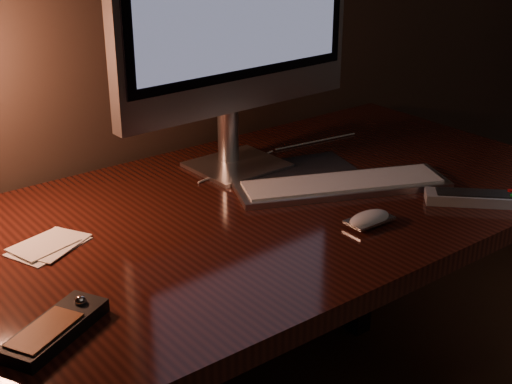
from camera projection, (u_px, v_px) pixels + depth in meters
desk at (207, 259)px, 1.49m from camera, size 1.60×0.75×0.75m
monitor at (237, 0)px, 1.48m from camera, size 0.60×0.18×0.63m
keyboard at (342, 184)px, 1.51m from camera, size 0.47×0.30×0.02m
mousepad at (301, 174)px, 1.58m from camera, size 0.31×0.27×0.00m
mouse at (369, 220)px, 1.35m from camera, size 0.09×0.05×0.02m
media_remote at (55, 329)px, 1.01m from camera, size 0.18×0.14×0.03m
tv_remote at (478, 198)px, 1.44m from camera, size 0.19×0.19×0.03m
papers at (48, 245)px, 1.26m from camera, size 0.15×0.13×0.01m
cable at (281, 154)px, 1.70m from camera, size 0.50×0.01×0.00m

